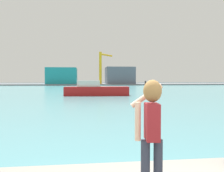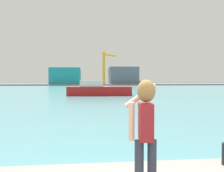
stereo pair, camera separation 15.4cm
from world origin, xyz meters
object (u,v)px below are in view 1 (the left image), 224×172
person_photographer (151,124)px  port_crane (102,65)px  warehouse_left (62,76)px  boat_moored (95,90)px  warehouse_right (120,75)px

person_photographer → port_crane: size_ratio=0.14×
warehouse_left → port_crane: port_crane is taller
boat_moored → warehouse_left: bearing=102.8°
boat_moored → warehouse_left: size_ratio=0.65×
boat_moored → person_photographer: bearing=-87.7°
warehouse_left → person_photographer: bearing=-83.9°
person_photographer → boat_moored: size_ratio=0.20×
boat_moored → warehouse_right: 61.43m
person_photographer → port_crane: 85.57m
person_photographer → warehouse_right: 89.31m
boat_moored → port_crane: size_ratio=0.73×
boat_moored → warehouse_left: warehouse_left is taller
boat_moored → warehouse_right: size_ratio=0.80×
port_crane → boat_moored: bearing=-95.3°
warehouse_left → port_crane: 16.54m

